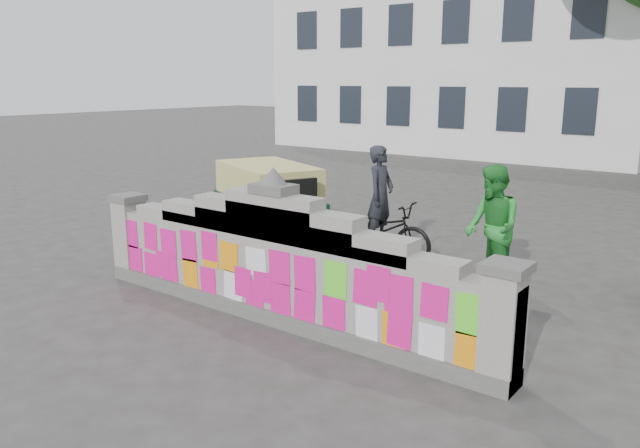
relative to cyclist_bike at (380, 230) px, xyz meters
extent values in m
plane|color=#383533|center=(0.48, -3.29, -0.51)|extent=(100.00, 100.00, 0.00)
cube|color=#4C4C49|center=(0.48, -3.29, -0.41)|extent=(6.40, 0.42, 0.20)
cube|color=gray|center=(0.48, -3.29, 0.09)|extent=(6.40, 0.32, 1.00)
cube|color=gray|center=(0.48, -3.29, 0.66)|extent=(5.20, 0.32, 0.14)
cube|color=gray|center=(0.48, -3.29, 0.73)|extent=(4.00, 0.32, 0.28)
cube|color=gray|center=(0.48, -3.29, 0.81)|extent=(2.60, 0.32, 0.44)
cube|color=gray|center=(0.48, -3.29, 0.88)|extent=(1.40, 0.32, 0.58)
cube|color=#4C4C49|center=(0.48, -3.29, 1.23)|extent=(0.55, 0.36, 0.12)
cone|color=#4C4C49|center=(0.48, -3.29, 1.39)|extent=(0.36, 0.36, 0.22)
cube|color=gray|center=(-2.54, -3.29, 0.11)|extent=(0.36, 0.40, 1.24)
cube|color=#4C4C49|center=(-2.54, -3.29, 0.77)|extent=(0.44, 0.44, 0.10)
cube|color=gray|center=(3.50, -3.29, 0.11)|extent=(0.36, 0.40, 1.24)
cube|color=#4C4C49|center=(3.50, -3.29, 0.77)|extent=(0.44, 0.44, 0.10)
cube|color=silver|center=(-6.52, 18.71, 3.49)|extent=(16.00, 10.00, 8.00)
imported|color=black|center=(0.00, 0.00, 0.00)|extent=(1.99, 0.84, 1.02)
imported|color=#202229|center=(0.00, 0.00, 0.35)|extent=(0.47, 0.66, 1.73)
imported|color=#268C30|center=(2.17, -0.37, 0.42)|extent=(1.14, 1.14, 1.87)
cube|color=black|center=(-2.11, -0.54, 0.04)|extent=(2.71, 2.16, 0.80)
cube|color=#C5BD69|center=(-2.11, -0.54, 0.74)|extent=(2.51, 2.04, 0.60)
cube|color=black|center=(-0.97, -1.06, 0.04)|extent=(0.74, 0.84, 0.70)
cube|color=black|center=(-0.97, -1.06, 0.64)|extent=(0.36, 0.67, 0.60)
cylinder|color=black|center=(-0.88, -1.10, -0.26)|extent=(0.50, 0.31, 0.50)
cylinder|color=black|center=(-3.15, -0.67, -0.26)|extent=(0.50, 0.31, 0.50)
cylinder|color=black|center=(-2.70, 0.33, -0.26)|extent=(0.50, 0.31, 0.50)
camera|label=1|loc=(5.58, -9.00, 2.55)|focal=35.00mm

